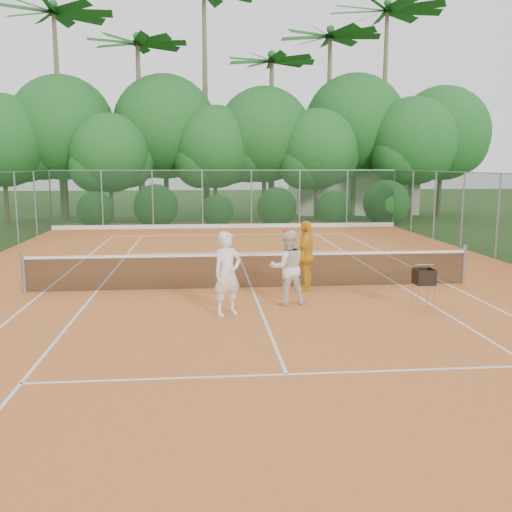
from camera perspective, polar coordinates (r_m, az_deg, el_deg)
The scene contains 14 objects.
ground at distance 15.41m, azimuth -0.42°, elevation -3.33°, with size 120.00×120.00×0.00m, color #264619.
clay_court at distance 15.40m, azimuth -0.42°, elevation -3.30°, with size 18.00×36.00×0.02m, color #CC6D2F.
club_building at distance 40.36m, azimuth 9.46°, elevation 6.45°, with size 8.00×5.00×3.00m, color beige.
tennis_net at distance 15.30m, azimuth -0.42°, elevation -1.39°, with size 11.97×0.10×1.10m.
player_white at distance 12.57m, azimuth -2.88°, elevation -1.77°, with size 0.68×0.45×1.86m, color white.
player_center_grp at distance 13.55m, azimuth 3.16°, elevation -1.12°, with size 0.95×0.78×1.82m.
player_yellow at distance 15.05m, azimuth 5.04°, elevation 0.02°, with size 1.09×0.45×1.86m, color gold.
ball_hopper at distance 13.54m, azimuth 16.45°, elevation -2.07°, with size 0.42×0.42×0.96m.
stray_ball_a at distance 24.51m, azimuth -3.90°, elevation 1.46°, with size 0.07×0.07×0.07m, color #CBD431.
stray_ball_b at distance 25.37m, azimuth 2.85°, elevation 1.73°, with size 0.07×0.07×0.07m, color #BAD030.
stray_ball_c at distance 26.66m, azimuth 4.00°, elevation 2.08°, with size 0.07×0.07×0.07m, color #B5D431.
court_markings at distance 15.40m, azimuth -0.42°, elevation -3.25°, with size 11.03×23.83×0.01m.
fence_back at distance 30.07m, azimuth -2.92°, elevation 5.70°, with size 18.07×0.07×3.00m.
tropical_treeline at distance 35.36m, azimuth -0.97°, elevation 12.06°, with size 32.10×8.49×15.03m.
Camera 1 is at (-1.30, -14.98, 3.34)m, focal length 40.00 mm.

